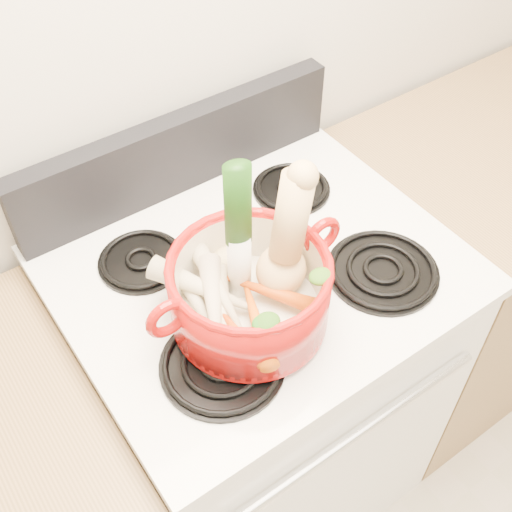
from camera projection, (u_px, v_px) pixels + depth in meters
wall_back at (153, 32)px, 1.23m from camera, size 3.50×0.02×2.60m
stove_body at (258, 391)px, 1.65m from camera, size 0.76×0.65×0.92m
cooktop at (258, 270)px, 1.30m from camera, size 0.78×0.67×0.03m
control_backsplash at (179, 153)px, 1.39m from camera, size 0.76×0.05×0.18m
oven_handle at (360, 432)px, 1.23m from camera, size 0.60×0.02×0.02m
burner_front_left at (222, 363)px, 1.12m from camera, size 0.22×0.22×0.02m
burner_front_right at (383, 270)px, 1.27m from camera, size 0.22×0.22×0.02m
burner_back_left at (141, 260)px, 1.29m from camera, size 0.17×0.17×0.02m
burner_back_right at (291, 188)px, 1.44m from camera, size 0.17×0.17×0.02m
dutch_oven at (249, 292)px, 1.13m from camera, size 0.29×0.29×0.14m
pot_handle_left at (167, 318)px, 1.03m from camera, size 0.08×0.02×0.08m
pot_handle_right at (322, 235)px, 1.16m from camera, size 0.08×0.02×0.08m
squash at (284, 238)px, 1.10m from camera, size 0.18×0.15×0.27m
leek at (238, 231)px, 1.08m from camera, size 0.06×0.06×0.31m
ginger at (229, 258)px, 1.21m from camera, size 0.08×0.06×0.04m
parsnip_0 at (197, 301)px, 1.15m from camera, size 0.05×0.20×0.05m
parsnip_1 at (223, 314)px, 1.11m from camera, size 0.13×0.20×0.06m
parsnip_2 at (204, 287)px, 1.14m from camera, size 0.15×0.20×0.06m
parsnip_3 at (214, 305)px, 1.11m from camera, size 0.13×0.20×0.06m
parsnip_4 at (216, 282)px, 1.14m from camera, size 0.08×0.22×0.06m
carrot_0 at (257, 325)px, 1.10m from camera, size 0.10×0.18×0.05m
carrot_1 at (240, 335)px, 1.09m from camera, size 0.04×0.14×0.04m
carrot_2 at (271, 294)px, 1.14m from camera, size 0.13×0.16×0.05m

